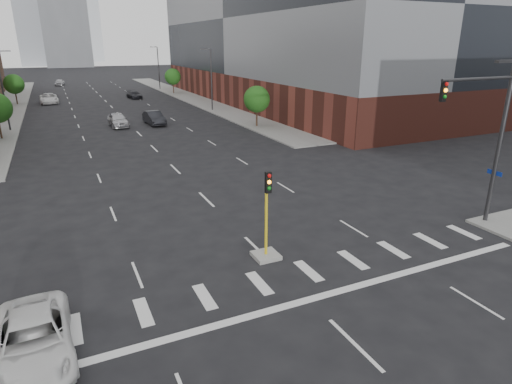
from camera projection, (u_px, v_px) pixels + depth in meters
ground at (395, 383)px, 13.14m from camera, size 400.00×400.00×0.00m
sidewalk_left_far at (10, 106)px, 70.45m from camera, size 5.00×92.00×0.15m
sidewalk_right_far at (187, 96)px, 82.40m from camera, size 5.00×92.00×0.15m
building_right_main at (290, 36)px, 72.58m from camera, size 24.00×70.00×22.00m
tower_mid at (63, 12)px, 176.97m from camera, size 18.00×18.00×44.00m
median_traffic_signal at (266, 240)px, 20.49m from camera, size 1.20×1.20×4.40m
mast_arm_signal at (492, 127)px, 22.71m from camera, size 5.12×0.90×9.07m
streetlight_right_a at (211, 77)px, 63.88m from camera, size 1.60×0.22×9.07m
streetlight_right_b at (158, 66)px, 93.82m from camera, size 1.60×0.22×9.07m
streetlight_left at (3, 88)px, 48.92m from camera, size 1.60×0.22×9.07m
tree_left_far at (14, 84)px, 70.61m from camera, size 3.20×3.20×4.85m
tree_right_near at (257, 99)px, 51.81m from camera, size 3.20×3.20×4.85m
tree_right_far at (173, 77)px, 86.04m from camera, size 3.20×3.20×4.85m
car_near_left at (118, 120)px, 52.90m from camera, size 2.22×5.08×1.70m
car_mid_right at (154, 118)px, 54.31m from camera, size 2.13×5.19×1.67m
car_far_left at (49, 98)px, 73.14m from camera, size 2.99×6.16×1.69m
car_deep_right at (134, 95)px, 79.58m from camera, size 2.57×4.88×1.35m
car_distant at (60, 82)px, 103.50m from camera, size 2.57×4.80×1.55m
parked_minivan at (34, 340)px, 13.97m from camera, size 2.54×5.22×1.43m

